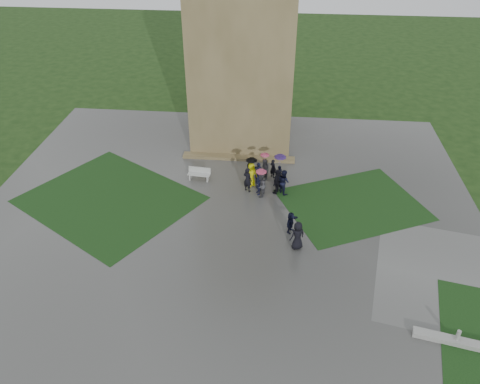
# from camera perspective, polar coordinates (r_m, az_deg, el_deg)

# --- Properties ---
(ground) EXTENTS (120.00, 120.00, 0.00)m
(ground) POSITION_cam_1_polar(r_m,az_deg,el_deg) (29.16, -2.21, -6.35)
(ground) COLOR black
(plaza) EXTENTS (34.00, 34.00, 0.02)m
(plaza) POSITION_cam_1_polar(r_m,az_deg,el_deg) (30.69, -1.74, -3.93)
(plaza) COLOR #3C3C39
(plaza) RESTS_ON ground
(lawn_inset_left) EXTENTS (14.10, 13.46, 0.01)m
(lawn_inset_left) POSITION_cam_1_polar(r_m,az_deg,el_deg) (34.18, -15.62, -0.88)
(lawn_inset_left) COLOR black
(lawn_inset_left) RESTS_ON plaza
(lawn_inset_right) EXTENTS (11.12, 10.15, 0.01)m
(lawn_inset_right) POSITION_cam_1_polar(r_m,az_deg,el_deg) (33.34, 13.57, -1.50)
(lawn_inset_right) COLOR black
(lawn_inset_right) RESTS_ON plaza
(tower) EXTENTS (8.00, 8.00, 18.00)m
(tower) POSITION_cam_1_polar(r_m,az_deg,el_deg) (38.42, 0.48, 19.12)
(tower) COLOR brown
(tower) RESTS_ON ground
(tower_plinth) EXTENTS (9.00, 0.80, 0.22)m
(tower_plinth) POSITION_cam_1_polar(r_m,az_deg,el_deg) (37.73, -0.17, 4.23)
(tower_plinth) COLOR brown
(tower_plinth) RESTS_ON plaza
(bench) EXTENTS (1.71, 0.67, 0.97)m
(bench) POSITION_cam_1_polar(r_m,az_deg,el_deg) (34.99, -5.00, 2.24)
(bench) COLOR #ADADA9
(bench) RESTS_ON plaza
(visitor_cluster) EXTENTS (3.47, 3.42, 2.41)m
(visitor_cluster) POSITION_cam_1_polar(r_m,az_deg,el_deg) (33.68, 3.09, 2.10)
(visitor_cluster) COLOR black
(visitor_cluster) RESTS_ON plaza
(pedestrian_mid) EXTENTS (1.03, 1.43, 1.46)m
(pedestrian_mid) POSITION_cam_1_polar(r_m,az_deg,el_deg) (29.79, 6.20, -3.70)
(pedestrian_mid) COLOR black
(pedestrian_mid) RESTS_ON plaza
(pedestrian_near) EXTENTS (1.13, 1.01, 1.91)m
(pedestrian_near) POSITION_cam_1_polar(r_m,az_deg,el_deg) (28.44, 7.03, -5.29)
(pedestrian_near) COLOR black
(pedestrian_near) RESTS_ON plaza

